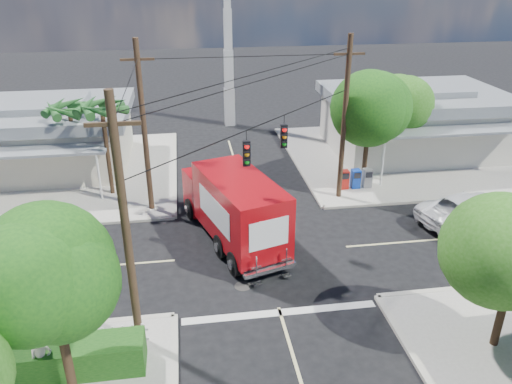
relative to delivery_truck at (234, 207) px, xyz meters
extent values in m
plane|color=black|center=(1.15, -1.43, -1.76)|extent=(120.00, 120.00, 0.00)
cube|color=#A7A196|center=(12.15, 9.57, -1.69)|extent=(14.00, 14.00, 0.14)
cube|color=#BBB5A5|center=(5.15, 9.57, -1.69)|extent=(0.25, 14.00, 0.14)
cube|color=#BBB5A5|center=(12.15, 2.57, -1.69)|extent=(14.00, 0.25, 0.14)
cube|color=#A7A196|center=(-9.85, 9.57, -1.69)|extent=(14.00, 14.00, 0.14)
cube|color=#BBB5A5|center=(-2.85, 9.57, -1.69)|extent=(0.25, 14.00, 0.14)
cube|color=#BBB5A5|center=(-9.85, 2.57, -1.69)|extent=(14.00, 0.25, 0.14)
cube|color=beige|center=(1.15, 8.57, -1.76)|extent=(0.12, 12.00, 0.01)
cube|color=beige|center=(11.15, -1.43, -1.76)|extent=(12.00, 0.12, 0.01)
cube|color=beige|center=(-8.85, -1.43, -1.76)|extent=(12.00, 0.12, 0.01)
cube|color=silver|center=(1.15, -5.73, -1.76)|extent=(7.50, 0.40, 0.01)
cube|color=beige|center=(13.65, 10.57, 0.08)|extent=(11.00, 8.00, 3.40)
cube|color=gray|center=(13.65, 10.57, 2.13)|extent=(11.80, 8.80, 0.70)
cube|color=gray|center=(13.65, 10.57, 2.63)|extent=(6.05, 4.40, 0.50)
cube|color=gray|center=(13.65, 5.67, 1.28)|extent=(9.90, 1.80, 0.15)
cylinder|color=silver|center=(9.25, 4.87, -0.17)|extent=(0.12, 0.12, 2.90)
cube|color=beige|center=(-10.85, 11.07, -0.02)|extent=(10.00, 8.00, 3.20)
cube|color=gray|center=(-10.85, 11.07, 1.93)|extent=(10.80, 8.80, 0.70)
cube|color=gray|center=(-10.85, 11.07, 2.43)|extent=(5.50, 4.40, 0.50)
cube|color=gray|center=(-10.85, 6.17, 1.08)|extent=(9.00, 1.80, 0.15)
cylinder|color=silver|center=(-6.85, 5.37, -0.27)|extent=(0.12, 0.12, 2.70)
cube|color=silver|center=(1.65, 18.57, -0.26)|extent=(0.80, 0.80, 3.00)
cube|color=silver|center=(1.65, 18.57, 2.74)|extent=(0.70, 0.70, 3.00)
cube|color=silver|center=(1.65, 18.57, 5.74)|extent=(0.60, 0.60, 3.00)
cylinder|color=#422D1C|center=(-5.85, -8.93, 0.23)|extent=(0.28, 0.28, 3.71)
sphere|color=#184C15|center=(-5.85, -8.93, 2.55)|extent=(3.71, 3.71, 3.71)
sphere|color=#184C15|center=(-6.25, -8.73, 2.78)|extent=(3.02, 3.02, 3.02)
sphere|color=#184C15|center=(-5.50, -9.23, 2.44)|extent=(3.25, 3.25, 3.25)
cylinder|color=#422D1C|center=(8.35, 5.37, 0.42)|extent=(0.28, 0.28, 4.10)
sphere|color=#184C15|center=(8.35, 5.37, 2.98)|extent=(4.10, 4.10, 4.10)
sphere|color=#184C15|center=(7.95, 5.57, 3.24)|extent=(3.33, 3.33, 3.33)
sphere|color=#184C15|center=(8.70, 5.07, 2.86)|extent=(3.58, 3.58, 3.58)
cylinder|color=#422D1C|center=(10.95, 7.57, 0.17)|extent=(0.28, 0.28, 3.58)
sphere|color=#276814|center=(10.95, 7.57, 2.41)|extent=(3.58, 3.58, 3.58)
sphere|color=#276814|center=(10.55, 7.77, 2.63)|extent=(2.91, 2.91, 2.91)
sphere|color=#276814|center=(11.30, 7.27, 2.30)|extent=(3.14, 3.14, 3.14)
cylinder|color=#422D1C|center=(8.15, -8.63, 0.10)|extent=(0.28, 0.28, 3.46)
sphere|color=#276814|center=(7.75, -8.43, 2.48)|extent=(2.81, 2.81, 2.81)
cylinder|color=#422D1C|center=(-6.35, 6.07, 0.88)|extent=(0.24, 0.24, 5.00)
cone|color=#245D24|center=(-5.45, 6.07, 3.48)|extent=(0.50, 2.06, 0.98)
cone|color=#245D24|center=(-5.79, 6.77, 3.48)|extent=(1.92, 1.68, 0.98)
cone|color=#245D24|center=(-6.55, 6.95, 3.48)|extent=(2.12, 0.95, 0.98)
cone|color=#245D24|center=(-7.16, 6.46, 3.48)|extent=(1.34, 2.07, 0.98)
cone|color=#245D24|center=(-7.16, 5.68, 3.48)|extent=(1.34, 2.07, 0.98)
cone|color=#245D24|center=(-6.55, 5.19, 3.48)|extent=(2.12, 0.95, 0.98)
cone|color=#245D24|center=(-5.79, 5.37, 3.48)|extent=(1.92, 1.68, 0.98)
cylinder|color=#422D1C|center=(-8.35, 7.57, 0.68)|extent=(0.24, 0.24, 4.60)
cone|color=#245D24|center=(-7.45, 7.57, 3.08)|extent=(0.50, 2.06, 0.98)
cone|color=#245D24|center=(-7.79, 8.27, 3.08)|extent=(1.92, 1.68, 0.98)
cone|color=#245D24|center=(-8.55, 8.45, 3.08)|extent=(2.12, 0.95, 0.98)
cone|color=#245D24|center=(-9.16, 7.96, 3.08)|extent=(1.34, 2.07, 0.98)
cone|color=#245D24|center=(-9.16, 7.18, 3.08)|extent=(1.34, 2.07, 0.98)
cone|color=#245D24|center=(-8.55, 6.69, 3.08)|extent=(2.12, 0.95, 0.98)
cone|color=#245D24|center=(-7.79, 6.87, 3.08)|extent=(1.92, 1.68, 0.98)
cylinder|color=#473321|center=(-4.05, -6.63, 2.74)|extent=(0.28, 0.28, 9.00)
cube|color=#473321|center=(-4.05, -6.63, 6.24)|extent=(1.60, 0.12, 0.12)
cylinder|color=#473321|center=(6.35, 3.77, 2.74)|extent=(0.28, 0.28, 9.00)
cube|color=#473321|center=(6.35, 3.77, 6.24)|extent=(1.60, 0.12, 0.12)
cylinder|color=#473321|center=(-4.05, 3.77, 2.74)|extent=(0.28, 0.28, 9.00)
cube|color=#473321|center=(-4.05, 3.77, 6.24)|extent=(1.60, 0.12, 0.12)
cylinder|color=black|center=(1.15, -1.43, 4.44)|extent=(10.43, 10.43, 0.04)
cube|color=black|center=(0.35, -2.23, 3.49)|extent=(0.30, 0.24, 1.05)
sphere|color=red|center=(0.35, -2.37, 3.82)|extent=(0.20, 0.20, 0.20)
cube|color=black|center=(2.25, -0.33, 3.49)|extent=(0.30, 0.24, 1.05)
sphere|color=red|center=(2.25, -0.47, 3.82)|extent=(0.20, 0.20, 0.20)
cube|color=silver|center=(-6.65, -7.03, -1.27)|extent=(5.94, 0.05, 0.08)
cube|color=silver|center=(-6.65, -7.03, -0.87)|extent=(5.94, 0.05, 0.08)
cube|color=silver|center=(-3.85, -7.03, -1.12)|extent=(0.09, 0.06, 1.00)
cube|color=#103F11|center=(-6.85, -7.83, -1.07)|extent=(6.20, 1.20, 1.10)
cube|color=red|center=(6.95, 4.77, -1.07)|extent=(0.50, 0.50, 1.10)
cube|color=#0E35A6|center=(7.65, 4.77, -1.07)|extent=(0.50, 0.50, 1.10)
cube|color=slate|center=(8.35, 4.77, -1.07)|extent=(0.50, 0.50, 1.10)
cube|color=black|center=(-0.05, 0.15, -1.22)|extent=(4.48, 8.07, 0.25)
cube|color=#A90A10|center=(-0.95, 3.04, -0.42)|extent=(2.78, 2.32, 2.18)
cube|color=black|center=(-1.15, 3.70, -0.03)|extent=(2.06, 0.86, 0.94)
cube|color=silver|center=(-1.21, 3.89, -1.12)|extent=(2.21, 0.79, 0.35)
cube|color=#A90A10|center=(0.22, -0.70, 0.27)|extent=(4.08, 6.23, 2.88)
cube|color=white|center=(1.42, -0.33, 0.42)|extent=(1.08, 3.42, 1.29)
cube|color=white|center=(-0.98, -1.08, 0.42)|extent=(1.08, 3.42, 1.29)
cube|color=white|center=(1.08, -3.47, 0.42)|extent=(1.71, 0.55, 1.29)
cube|color=silver|center=(1.12, -3.59, -1.22)|extent=(2.35, 0.95, 0.18)
cube|color=silver|center=(0.49, -3.92, -0.82)|extent=(0.44, 0.19, 0.99)
cube|color=silver|center=(1.82, -3.51, -0.82)|extent=(0.44, 0.19, 0.99)
cylinder|color=black|center=(-1.99, 2.56, -1.22)|extent=(0.63, 1.14, 1.09)
cylinder|color=black|center=(0.19, 3.24, -1.22)|extent=(0.63, 1.14, 1.09)
cylinder|color=black|center=(-0.28, -2.94, -1.22)|extent=(0.63, 1.14, 1.09)
cylinder|color=black|center=(1.90, -2.26, -1.22)|extent=(0.63, 1.14, 1.09)
imported|color=silver|center=(12.03, -0.12, -0.99)|extent=(6.03, 3.87, 1.55)
imported|color=beige|center=(-6.82, -8.21, -0.74)|extent=(0.76, 0.64, 1.77)
camera|label=1|loc=(-2.02, -20.78, 10.46)|focal=35.00mm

